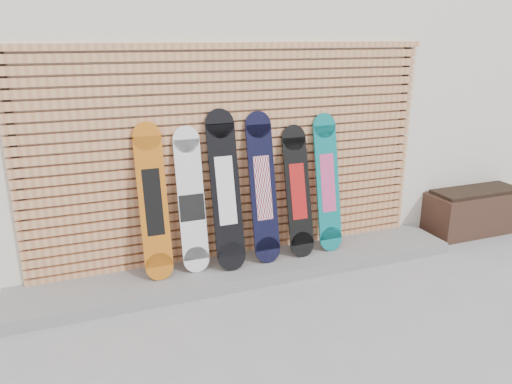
{
  "coord_description": "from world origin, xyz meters",
  "views": [
    {
      "loc": [
        -1.74,
        -3.71,
        2.37
      ],
      "look_at": [
        -0.01,
        0.75,
        0.85
      ],
      "focal_mm": 35.0,
      "sensor_mm": 36.0,
      "label": 1
    }
  ],
  "objects_px": {
    "planter_box": "(474,211)",
    "snowboard_2": "(226,191)",
    "snowboard_0": "(153,202)",
    "snowboard_5": "(327,183)",
    "snowboard_1": "(191,201)",
    "snowboard_4": "(298,191)",
    "snowboard_3": "(263,188)"
  },
  "relations": [
    {
      "from": "snowboard_0",
      "to": "snowboard_1",
      "type": "distance_m",
      "value": 0.37
    },
    {
      "from": "planter_box",
      "to": "snowboard_2",
      "type": "bearing_deg",
      "value": -179.89
    },
    {
      "from": "snowboard_2",
      "to": "snowboard_3",
      "type": "xyz_separation_m",
      "value": [
        0.4,
        0.02,
        -0.02
      ]
    },
    {
      "from": "snowboard_0",
      "to": "snowboard_3",
      "type": "xyz_separation_m",
      "value": [
        1.11,
        -0.01,
        0.02
      ]
    },
    {
      "from": "snowboard_0",
      "to": "snowboard_5",
      "type": "distance_m",
      "value": 1.86
    },
    {
      "from": "snowboard_3",
      "to": "snowboard_4",
      "type": "height_order",
      "value": "snowboard_3"
    },
    {
      "from": "snowboard_3",
      "to": "snowboard_5",
      "type": "relative_size",
      "value": 1.04
    },
    {
      "from": "snowboard_5",
      "to": "planter_box",
      "type": "bearing_deg",
      "value": -0.74
    },
    {
      "from": "snowboard_1",
      "to": "snowboard_4",
      "type": "height_order",
      "value": "snowboard_1"
    },
    {
      "from": "snowboard_1",
      "to": "snowboard_2",
      "type": "relative_size",
      "value": 0.91
    },
    {
      "from": "planter_box",
      "to": "snowboard_4",
      "type": "xyz_separation_m",
      "value": [
        -2.44,
        0.01,
        0.53
      ]
    },
    {
      "from": "snowboard_1",
      "to": "snowboard_5",
      "type": "bearing_deg",
      "value": -0.47
    },
    {
      "from": "snowboard_2",
      "to": "snowboard_5",
      "type": "height_order",
      "value": "snowboard_2"
    },
    {
      "from": "snowboard_0",
      "to": "snowboard_4",
      "type": "relative_size",
      "value": 1.09
    },
    {
      "from": "snowboard_4",
      "to": "snowboard_2",
      "type": "bearing_deg",
      "value": -178.68
    },
    {
      "from": "snowboard_1",
      "to": "snowboard_2",
      "type": "bearing_deg",
      "value": -7.67
    },
    {
      "from": "snowboard_3",
      "to": "snowboard_5",
      "type": "xyz_separation_m",
      "value": [
        0.75,
        0.02,
        -0.03
      ]
    },
    {
      "from": "snowboard_4",
      "to": "snowboard_1",
      "type": "bearing_deg",
      "value": 178.63
    },
    {
      "from": "snowboard_4",
      "to": "snowboard_3",
      "type": "bearing_deg",
      "value": -179.96
    },
    {
      "from": "planter_box",
      "to": "snowboard_0",
      "type": "height_order",
      "value": "snowboard_0"
    },
    {
      "from": "planter_box",
      "to": "snowboard_0",
      "type": "xyz_separation_m",
      "value": [
        -3.95,
        0.02,
        0.59
      ]
    },
    {
      "from": "planter_box",
      "to": "snowboard_3",
      "type": "distance_m",
      "value": 2.9
    },
    {
      "from": "planter_box",
      "to": "snowboard_5",
      "type": "height_order",
      "value": "snowboard_5"
    },
    {
      "from": "snowboard_2",
      "to": "snowboard_5",
      "type": "bearing_deg",
      "value": 1.65
    },
    {
      "from": "snowboard_3",
      "to": "snowboard_4",
      "type": "xyz_separation_m",
      "value": [
        0.4,
        0.0,
        -0.08
      ]
    },
    {
      "from": "planter_box",
      "to": "snowboard_3",
      "type": "bearing_deg",
      "value": 179.77
    },
    {
      "from": "planter_box",
      "to": "snowboard_3",
      "type": "relative_size",
      "value": 0.8
    },
    {
      "from": "snowboard_2",
      "to": "snowboard_4",
      "type": "bearing_deg",
      "value": 1.32
    },
    {
      "from": "snowboard_2",
      "to": "snowboard_4",
      "type": "relative_size",
      "value": 1.15
    },
    {
      "from": "snowboard_0",
      "to": "snowboard_5",
      "type": "relative_size",
      "value": 1.02
    },
    {
      "from": "snowboard_1",
      "to": "snowboard_0",
      "type": "bearing_deg",
      "value": -177.54
    },
    {
      "from": "snowboard_3",
      "to": "snowboard_1",
      "type": "bearing_deg",
      "value": 177.88
    }
  ]
}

